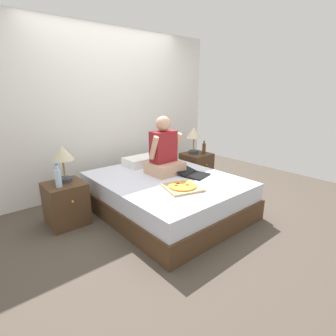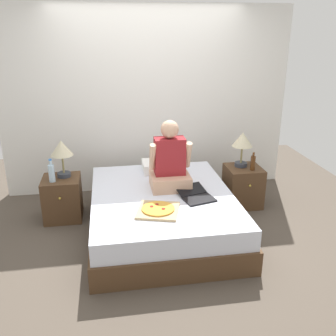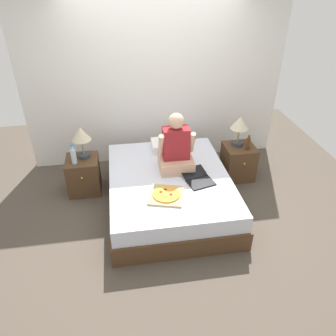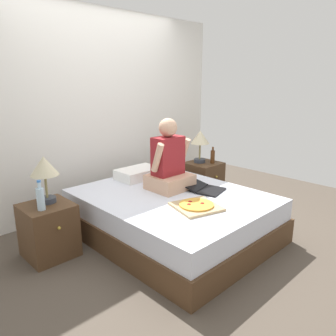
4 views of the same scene
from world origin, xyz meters
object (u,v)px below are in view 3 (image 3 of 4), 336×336
bed (169,191)px  nightstand_left (84,175)px  laptop (199,179)px  nightstand_right (238,162)px  pizza_box (166,195)px  lamp_on_right_nightstand (240,125)px  lamp_on_left_nightstand (81,136)px  beer_bottle (248,144)px  water_bottle (74,156)px  person_seated (176,149)px

bed → nightstand_left: 1.26m
laptop → nightstand_right: bearing=41.1°
pizza_box → lamp_on_right_nightstand: bearing=39.4°
lamp_on_left_nightstand → beer_bottle: size_ratio=1.96×
nightstand_left → bed: bearing=-24.6°
nightstand_right → pizza_box: 1.58m
lamp_on_right_nightstand → beer_bottle: 0.29m
bed → beer_bottle: (1.21, 0.42, 0.38)m
nightstand_left → nightstand_right: bearing=0.0°
bed → water_bottle: (-1.22, 0.43, 0.40)m
beer_bottle → pizza_box: (-1.32, -0.85, -0.13)m
water_bottle → beer_bottle: (2.43, -0.01, -0.02)m
lamp_on_right_nightstand → pizza_box: size_ratio=0.91×
nightstand_right → laptop: size_ratio=1.08×
bed → beer_bottle: beer_bottle is taller
nightstand_left → lamp_on_right_nightstand: 2.33m
lamp_on_right_nightstand → person_seated: bearing=-158.0°
bed → water_bottle: bearing=160.5°
nightstand_left → nightstand_right: same height
beer_bottle → pizza_box: beer_bottle is taller
nightstand_left → water_bottle: (-0.08, -0.09, 0.37)m
bed → laptop: (0.35, -0.17, 0.26)m
bed → person_seated: 0.57m
bed → pizza_box: size_ratio=4.00×
water_bottle → nightstand_right: bearing=2.2°
nightstand_right → person_seated: (-1.03, -0.35, 0.50)m
water_bottle → nightstand_left: bearing=48.3°
lamp_on_left_nightstand → lamp_on_right_nightstand: same height
beer_bottle → laptop: beer_bottle is taller
bed → person_seated: (0.12, 0.17, 0.53)m
nightstand_right → person_seated: person_seated is taller
bed → lamp_on_right_nightstand: 1.39m
nightstand_right → laptop: (-0.79, -0.69, 0.23)m
water_bottle → laptop: 1.69m
water_bottle → pizza_box: bearing=-37.6°
beer_bottle → nightstand_left: bearing=177.6°
nightstand_left → laptop: 1.66m
laptop → beer_bottle: bearing=34.5°
nightstand_left → water_bottle: water_bottle is taller
beer_bottle → laptop: 1.06m
bed → water_bottle: water_bottle is taller
lamp_on_right_nightstand → beer_bottle: bearing=-56.3°
lamp_on_left_nightstand → person_seated: size_ratio=0.58×
nightstand_left → person_seated: (1.26, -0.35, 0.50)m
person_seated → laptop: (0.23, -0.34, -0.27)m
lamp_on_right_nightstand → pizza_box: lamp_on_right_nightstand is taller
pizza_box → lamp_on_left_nightstand: bearing=134.9°
beer_bottle → person_seated: (-1.10, -0.25, 0.14)m
nightstand_right → person_seated: bearing=-161.0°
lamp_on_left_nightstand → person_seated: (1.22, -0.40, -0.09)m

